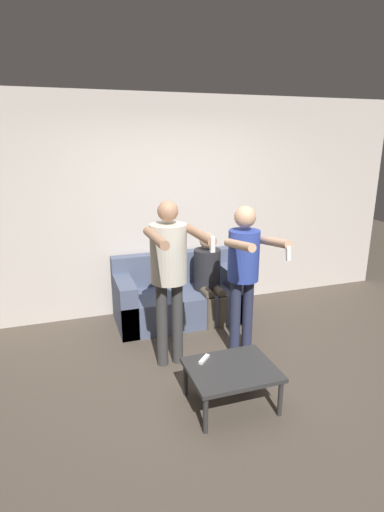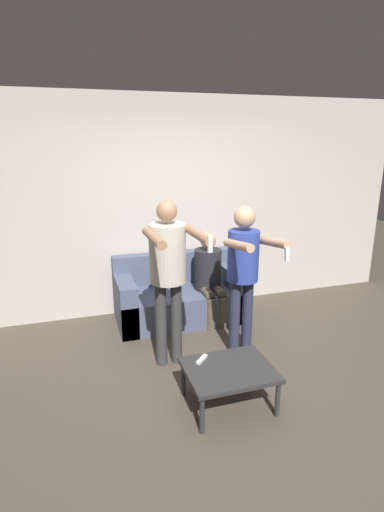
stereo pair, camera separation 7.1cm
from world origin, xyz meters
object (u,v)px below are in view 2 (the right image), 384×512
(person_standing_left, at_px, (168,264))
(couch, at_px, (180,297))
(person_standing_right, at_px, (244,265))
(person_seated, at_px, (209,274))
(coffee_table, at_px, (229,372))
(remote_on_table, at_px, (202,359))

(person_standing_left, bearing_deg, couch, 68.93)
(couch, xyz_separation_m, person_standing_left, (-0.39, -1.00, 0.77))
(person_standing_left, xyz_separation_m, person_standing_right, (0.77, 0.00, -0.08))
(couch, distance_m, person_seated, 0.48)
(couch, height_order, coffee_table, couch)
(remote_on_table, bearing_deg, person_seated, 68.01)
(person_seated, height_order, remote_on_table, person_seated)
(person_standing_right, xyz_separation_m, person_seated, (-0.05, 0.87, -0.38))
(couch, xyz_separation_m, coffee_table, (-0.08, -1.78, 0.04))
(person_standing_left, relative_size, person_seated, 1.50)
(person_standing_left, height_order, person_standing_right, person_standing_left)
(person_standing_left, bearing_deg, coffee_table, -68.18)
(person_standing_right, relative_size, person_seated, 1.42)
(person_standing_left, distance_m, person_standing_right, 0.78)
(person_standing_left, bearing_deg, person_standing_right, 0.30)
(person_standing_right, height_order, person_seated, person_standing_right)
(person_standing_right, height_order, coffee_table, person_standing_right)
(couch, relative_size, coffee_table, 2.16)
(remote_on_table, bearing_deg, person_standing_left, 102.62)
(person_seated, bearing_deg, couch, 158.11)
(person_standing_right, height_order, remote_on_table, person_standing_right)
(person_standing_right, relative_size, remote_on_table, 11.79)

